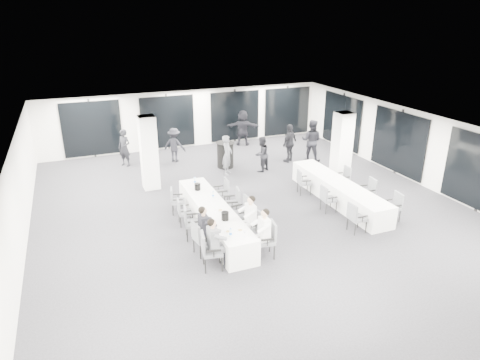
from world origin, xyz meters
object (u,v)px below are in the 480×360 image
object	(u,v)px
chair_side_left_near	(355,216)
chair_side_left_mid	(327,197)
chair_side_right_near	(394,205)
chair_main_left_fourth	(183,210)
ice_bucket_far	(197,187)
chair_main_right_mid	(243,211)
standing_guest_h	(312,138)
banquet_table_side	(338,192)
banquet_table_main	(214,217)
standing_guest_c	(174,143)
standing_guest_d	(290,141)
standing_guest_a	(227,152)
chair_main_left_near	(209,249)
standing_guest_f	(243,125)
chair_side_left_far	(302,181)
cocktail_table	(225,155)
standing_guest_b	(261,152)
standing_guest_g	(124,145)
chair_main_left_mid	(191,221)
chair_main_right_second	(254,224)
chair_main_left_second	(201,237)
chair_main_right_fourth	(234,201)
chair_main_right_near	(268,237)
chair_main_right_far	(223,191)
chair_side_right_mid	(369,190)
chair_side_right_far	(344,177)
ice_bucket_near	(225,216)

from	to	relation	value
chair_side_left_near	chair_side_left_mid	world-z (taller)	chair_side_left_near
chair_side_left_mid	chair_side_right_near	xyz separation A→B (m)	(1.66, -1.33, 0.01)
chair_main_left_fourth	ice_bucket_far	bearing A→B (deg)	144.72
chair_main_right_mid	standing_guest_h	size ratio (longest dim) A/B	0.49
banquet_table_side	banquet_table_main	bearing A→B (deg)	-176.35
chair_side_left_near	standing_guest_c	xyz separation A→B (m)	(-3.45, 8.62, 0.33)
standing_guest_d	standing_guest_a	bearing A→B (deg)	-22.21
chair_main_left_near	standing_guest_f	distance (m)	11.37
ice_bucket_far	standing_guest_c	bearing A→B (deg)	84.40
chair_side_left_far	standing_guest_h	size ratio (longest dim) A/B	0.43
cocktail_table	standing_guest_b	world-z (taller)	standing_guest_b
chair_side_right_near	standing_guest_g	xyz separation A→B (m)	(-7.26, 8.64, 0.39)
chair_main_left_mid	chair_main_right_second	bearing A→B (deg)	75.88
chair_main_left_second	standing_guest_f	xyz separation A→B (m)	(5.10, 9.40, 0.45)
standing_guest_b	standing_guest_c	world-z (taller)	standing_guest_c
chair_main_right_mid	standing_guest_g	world-z (taller)	standing_guest_g
chair_main_right_fourth	standing_guest_f	world-z (taller)	standing_guest_f
ice_bucket_far	chair_side_left_far	bearing A→B (deg)	-0.82
chair_main_right_near	chair_side_left_far	distance (m)	4.64
chair_main_right_far	chair_main_right_near	bearing A→B (deg)	-176.56
chair_main_right_far	ice_bucket_far	distance (m)	0.97
standing_guest_b	standing_guest_g	distance (m)	5.96
chair_main_right_second	chair_side_right_mid	size ratio (longest dim) A/B	0.99
chair_main_right_second	chair_main_right_mid	size ratio (longest dim) A/B	0.91
standing_guest_g	chair_main_left_near	bearing A→B (deg)	-39.54
chair_main_right_fourth	ice_bucket_far	bearing A→B (deg)	55.28
chair_main_left_near	chair_side_left_far	size ratio (longest dim) A/B	1.13
chair_side_left_far	standing_guest_d	bearing A→B (deg)	171.75
cocktail_table	chair_main_right_second	xyz separation A→B (m)	(-1.45, -6.36, -0.02)
chair_main_left_near	standing_guest_h	distance (m)	9.70
chair_main_right_second	chair_side_left_near	size ratio (longest dim) A/B	1.01
chair_main_right_mid	chair_side_left_mid	xyz separation A→B (m)	(3.06, 0.06, -0.07)
standing_guest_g	cocktail_table	bearing A→B (deg)	20.47
chair_side_right_near	standing_guest_c	xyz separation A→B (m)	(-5.11, 8.38, 0.34)
chair_side_left_mid	chair_main_right_fourth	bearing A→B (deg)	-99.76
chair_main_left_mid	standing_guest_b	size ratio (longest dim) A/B	0.59
chair_main_left_mid	banquet_table_main	bearing A→B (deg)	124.09
chair_side_right_far	standing_guest_f	bearing A→B (deg)	12.54
chair_main_left_second	chair_side_right_far	size ratio (longest dim) A/B	1.08
chair_main_right_fourth	ice_bucket_near	distance (m)	1.72
chair_main_right_far	ice_bucket_near	world-z (taller)	ice_bucket_near
chair_side_right_far	chair_side_left_far	bearing A→B (deg)	84.13
chair_side_right_far	standing_guest_h	world-z (taller)	standing_guest_h
chair_main_left_near	standing_guest_h	xyz separation A→B (m)	(7.01, 6.70, 0.48)
chair_main_right_second	chair_side_left_near	world-z (taller)	chair_main_right_second
chair_side_right_mid	standing_guest_g	world-z (taller)	standing_guest_g
chair_side_left_mid	chair_side_right_far	distance (m)	2.18
standing_guest_d	standing_guest_g	world-z (taller)	standing_guest_d
chair_main_right_near	standing_guest_f	xyz separation A→B (m)	(3.43, 10.17, 0.43)
chair_main_right_near	chair_main_right_fourth	bearing A→B (deg)	9.21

